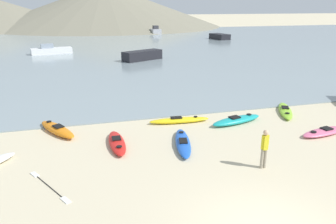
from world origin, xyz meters
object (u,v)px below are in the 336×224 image
object	(u,v)px
kayak_on_sand_7	(117,143)
moored_boat_0	(142,55)
kayak_on_sand_1	(183,143)
kayak_on_sand_0	(237,120)
person_near_foreground	(265,147)
moored_boat_1	(220,37)
kayak_on_sand_3	(285,111)
moored_boat_3	(51,50)
kayak_on_sand_2	(57,129)
loose_paddle	(49,186)
moored_boat_2	(155,31)
kayak_on_sand_4	(324,132)
kayak_on_sand_6	(179,120)

from	to	relation	value
kayak_on_sand_7	moored_boat_0	distance (m)	23.34
kayak_on_sand_1	kayak_on_sand_0	bearing A→B (deg)	28.64
kayak_on_sand_0	person_near_foreground	size ratio (longest dim) A/B	2.05
moored_boat_0	moored_boat_1	bearing A→B (deg)	46.77
moored_boat_0	kayak_on_sand_3	bearing A→B (deg)	-78.19
moored_boat_3	kayak_on_sand_2	bearing A→B (deg)	-86.38
moored_boat_3	loose_paddle	size ratio (longest dim) A/B	2.01
loose_paddle	moored_boat_0	bearing A→B (deg)	71.70
kayak_on_sand_0	moored_boat_3	world-z (taller)	moored_boat_3
kayak_on_sand_2	moored_boat_0	distance (m)	21.93
person_near_foreground	loose_paddle	bearing A→B (deg)	174.44
kayak_on_sand_7	kayak_on_sand_1	bearing A→B (deg)	-15.51
kayak_on_sand_2	kayak_on_sand_7	world-z (taller)	kayak_on_sand_2
kayak_on_sand_0	kayak_on_sand_1	world-z (taller)	kayak_on_sand_0
kayak_on_sand_7	moored_boat_0	world-z (taller)	moored_boat_0
kayak_on_sand_1	moored_boat_2	distance (m)	58.17
moored_boat_1	kayak_on_sand_0	bearing A→B (deg)	-113.01
kayak_on_sand_7	moored_boat_1	size ratio (longest dim) A/B	0.66
kayak_on_sand_0	loose_paddle	distance (m)	10.04
kayak_on_sand_2	kayak_on_sand_0	bearing A→B (deg)	-7.18
moored_boat_0	person_near_foreground	bearing A→B (deg)	-91.25
moored_boat_2	moored_boat_3	xyz separation A→B (m)	(-19.63, -25.54, -0.16)
kayak_on_sand_2	kayak_on_sand_3	xyz separation A→B (m)	(12.65, -0.30, -0.05)
kayak_on_sand_0	kayak_on_sand_4	distance (m)	4.24
kayak_on_sand_0	kayak_on_sand_3	size ratio (longest dim) A/B	1.01
kayak_on_sand_3	person_near_foreground	bearing A→B (deg)	-130.77
kayak_on_sand_0	kayak_on_sand_7	xyz separation A→B (m)	(-6.47, -1.20, -0.03)
kayak_on_sand_7	kayak_on_sand_3	bearing A→B (deg)	11.55
kayak_on_sand_7	moored_boat_1	bearing A→B (deg)	60.43
kayak_on_sand_6	moored_boat_3	xyz separation A→B (m)	(-7.98, 28.42, 0.35)
kayak_on_sand_4	moored_boat_3	size ratio (longest dim) A/B	0.56
kayak_on_sand_0	kayak_on_sand_4	xyz separation A→B (m)	(3.38, -2.56, -0.04)
moored_boat_1	person_near_foreground	bearing A→B (deg)	-112.24
kayak_on_sand_4	moored_boat_3	xyz separation A→B (m)	(-14.26, 31.86, 0.37)
kayak_on_sand_0	kayak_on_sand_1	xyz separation A→B (m)	(-3.64, -1.99, -0.03)
kayak_on_sand_3	moored_boat_2	size ratio (longest dim) A/B	0.95
moored_boat_2	loose_paddle	xyz separation A→B (m)	(-17.93, -58.89, -0.65)
moored_boat_1	kayak_on_sand_7	bearing A→B (deg)	-119.57
kayak_on_sand_4	moored_boat_2	bearing A→B (deg)	84.65
loose_paddle	kayak_on_sand_6	bearing A→B (deg)	38.16
kayak_on_sand_2	kayak_on_sand_6	world-z (taller)	kayak_on_sand_2
moored_boat_1	kayak_on_sand_2	bearing A→B (deg)	-123.74
kayak_on_sand_7	moored_boat_0	size ratio (longest dim) A/B	0.58
kayak_on_sand_0	moored_boat_2	size ratio (longest dim) A/B	0.95
person_near_foreground	loose_paddle	xyz separation A→B (m)	(-7.85, 0.76, -0.88)
kayak_on_sand_2	moored_boat_1	size ratio (longest dim) A/B	0.71
kayak_on_sand_3	moored_boat_2	distance (m)	54.25
kayak_on_sand_4	moored_boat_1	world-z (taller)	moored_boat_1
moored_boat_1	moored_boat_3	world-z (taller)	moored_boat_3
kayak_on_sand_3	kayak_on_sand_4	bearing A→B (deg)	-92.82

